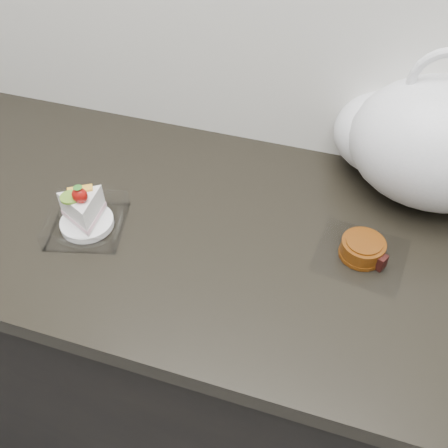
% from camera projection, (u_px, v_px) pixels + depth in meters
% --- Properties ---
extents(counter, '(2.04, 0.64, 0.90)m').
position_uv_depth(counter, '(230.00, 350.00, 1.30)').
color(counter, black).
rests_on(counter, ground).
extents(cake_tray, '(0.17, 0.17, 0.11)m').
position_uv_depth(cake_tray, '(85.00, 216.00, 0.97)').
color(cake_tray, white).
rests_on(cake_tray, counter).
extents(mooncake_wrap, '(0.18, 0.17, 0.04)m').
position_uv_depth(mooncake_wrap, '(363.00, 250.00, 0.93)').
color(mooncake_wrap, white).
rests_on(mooncake_wrap, counter).
extents(plastic_bag, '(0.43, 0.34, 0.32)m').
position_uv_depth(plastic_bag, '(428.00, 141.00, 0.98)').
color(plastic_bag, white).
rests_on(plastic_bag, counter).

